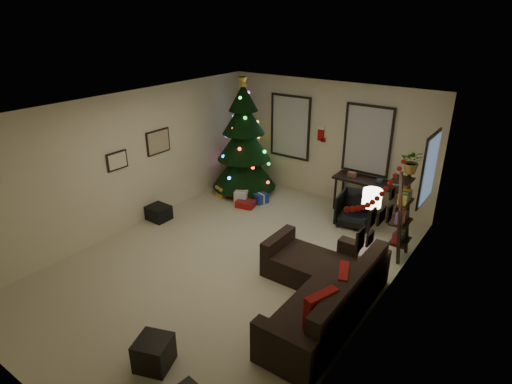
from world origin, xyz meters
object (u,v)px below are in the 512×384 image
(sofa, at_px, (323,291))
(desk, at_px, (367,184))
(christmas_tree, at_px, (244,145))
(desk_chair, at_px, (356,210))
(bookshelf, at_px, (402,216))

(sofa, distance_m, desk, 3.49)
(sofa, bearing_deg, desk, 101.87)
(christmas_tree, distance_m, desk, 2.95)
(desk, bearing_deg, christmas_tree, -168.88)
(desk_chair, relative_size, bookshelf, 0.41)
(desk, bearing_deg, sofa, -78.13)
(desk, xyz_separation_m, desk_chair, (0.06, -0.65, -0.34))
(bookshelf, bearing_deg, desk, 130.43)
(christmas_tree, xyz_separation_m, sofa, (3.57, -2.83, -0.89))
(christmas_tree, bearing_deg, sofa, -38.43)
(desk_chair, bearing_deg, desk, 87.84)
(christmas_tree, bearing_deg, desk_chair, -1.73)
(bookshelf, bearing_deg, sofa, -102.40)
(sofa, relative_size, desk_chair, 3.87)
(desk_chair, distance_m, bookshelf, 1.39)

